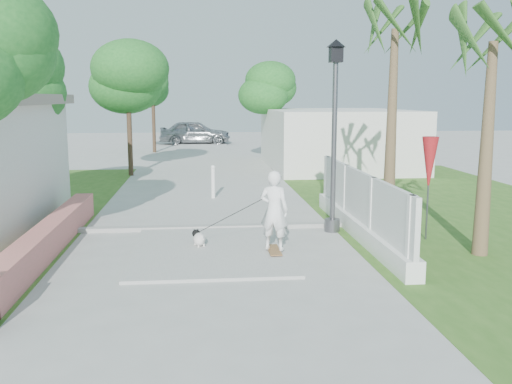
{
  "coord_description": "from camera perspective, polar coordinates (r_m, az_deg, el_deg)",
  "views": [
    {
      "loc": [
        -0.21,
        -7.45,
        3.14
      ],
      "look_at": [
        1.01,
        4.78,
        1.1
      ],
      "focal_mm": 40.0,
      "sensor_mm": 36.0,
      "label": 1
    }
  ],
  "objects": [
    {
      "name": "skateboarder",
      "position": [
        11.67,
        -1.26,
        -2.31
      ],
      "size": [
        1.85,
        1.23,
        1.71
      ],
      "rotation": [
        0.0,
        0.0,
        2.71
      ],
      "color": "olive",
      "rests_on": "ground"
    },
    {
      "name": "path_strip",
      "position": [
        27.63,
        -5.24,
        2.93
      ],
      "size": [
        3.2,
        36.0,
        0.06
      ],
      "primitive_type": "cube",
      "color": "#B7B7B2",
      "rests_on": "ground"
    },
    {
      "name": "street_lamp",
      "position": [
        13.34,
        7.84,
        6.27
      ],
      "size": [
        0.44,
        0.44,
        4.44
      ],
      "color": "#59595E",
      "rests_on": "ground"
    },
    {
      "name": "tree_path_left",
      "position": [
        23.61,
        -12.67,
        10.85
      ],
      "size": [
        3.4,
        3.4,
        5.23
      ],
      "color": "#4C3826",
      "rests_on": "ground"
    },
    {
      "name": "palm_near",
      "position": [
        12.07,
        22.59,
        12.59
      ],
      "size": [
        1.8,
        1.8,
        4.7
      ],
      "color": "brown",
      "rests_on": "ground"
    },
    {
      "name": "bollard",
      "position": [
        17.64,
        -4.31,
        1.07
      ],
      "size": [
        0.14,
        0.14,
        1.09
      ],
      "color": "white",
      "rests_on": "ground"
    },
    {
      "name": "dog",
      "position": [
        12.1,
        -5.74,
        -4.63
      ],
      "size": [
        0.38,
        0.54,
        0.39
      ],
      "rotation": [
        0.0,
        0.0,
        0.36
      ],
      "color": "white",
      "rests_on": "ground"
    },
    {
      "name": "grass_right",
      "position": [
        17.34,
        18.99,
        -1.51
      ],
      "size": [
        8.0,
        20.0,
        0.01
      ],
      "primitive_type": "cube",
      "color": "#35631F",
      "rests_on": "ground"
    },
    {
      "name": "parked_car",
      "position": [
        39.15,
        -6.12,
        5.96
      ],
      "size": [
        4.8,
        2.05,
        1.62
      ],
      "primitive_type": "imported",
      "rotation": [
        0.0,
        0.0,
        1.54
      ],
      "color": "#97999E",
      "rests_on": "ground"
    },
    {
      "name": "lattice_fence",
      "position": [
        13.23,
        10.26,
        -2.05
      ],
      "size": [
        0.35,
        7.0,
        1.5
      ],
      "color": "white",
      "rests_on": "ground"
    },
    {
      "name": "curb",
      "position": [
        13.81,
        -4.69,
        -3.54
      ],
      "size": [
        6.5,
        0.25,
        0.1
      ],
      "primitive_type": "cube",
      "color": "#999993",
      "rests_on": "ground"
    },
    {
      "name": "tree_path_right",
      "position": [
        27.65,
        1.45,
        10.16
      ],
      "size": [
        3.0,
        3.0,
        4.79
      ],
      "color": "#4C3826",
      "rests_on": "ground"
    },
    {
      "name": "ground",
      "position": [
        8.09,
        -3.87,
        -13.44
      ],
      "size": [
        90.0,
        90.0,
        0.0
      ],
      "primitive_type": "plane",
      "color": "#B7B7B2",
      "rests_on": "ground"
    },
    {
      "name": "palm_far",
      "position": [
        14.82,
        13.7,
        14.37
      ],
      "size": [
        1.8,
        1.8,
        5.3
      ],
      "color": "brown",
      "rests_on": "ground"
    },
    {
      "name": "tree_path_far",
      "position": [
        33.54,
        -10.27,
        10.44
      ],
      "size": [
        3.2,
        3.2,
        5.17
      ],
      "color": "#4C3826",
      "rests_on": "ground"
    },
    {
      "name": "building_right",
      "position": [
        26.26,
        8.03,
        5.32
      ],
      "size": [
        6.0,
        8.0,
        2.6
      ],
      "primitive_type": "cube",
      "color": "silver",
      "rests_on": "ground"
    },
    {
      "name": "pink_wall",
      "position": [
        11.78,
        -20.81,
        -5.1
      ],
      "size": [
        0.45,
        8.2,
        0.8
      ],
      "color": "#DA6F71",
      "rests_on": "ground"
    },
    {
      "name": "patio_umbrella",
      "position": [
        13.04,
        16.95,
        2.61
      ],
      "size": [
        0.36,
        0.36,
        2.3
      ],
      "color": "#59595E",
      "rests_on": "ground"
    }
  ]
}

